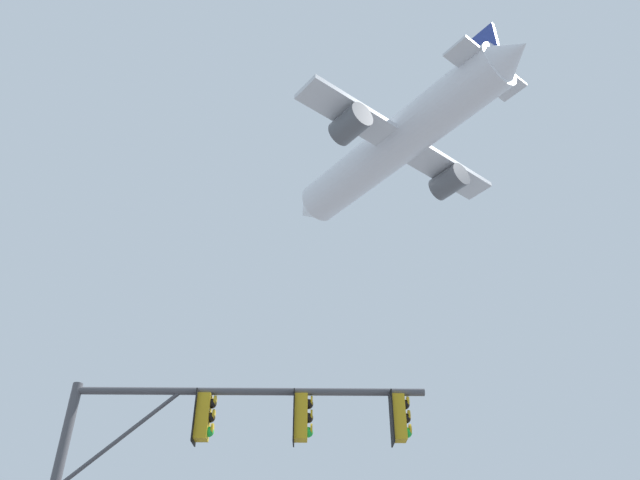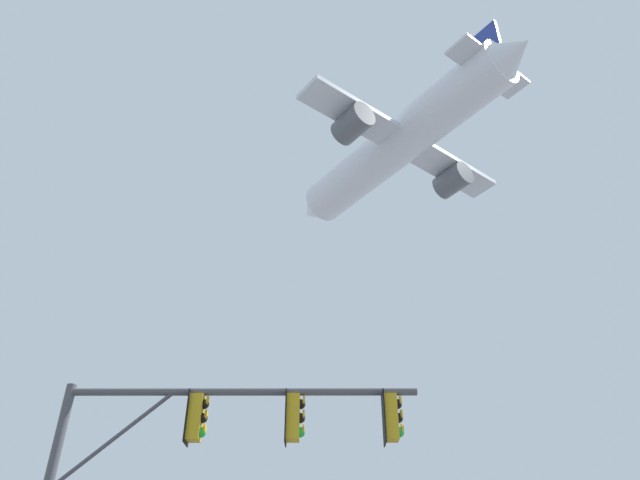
{
  "view_description": "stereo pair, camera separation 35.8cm",
  "coord_description": "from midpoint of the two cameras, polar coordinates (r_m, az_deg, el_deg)",
  "views": [
    {
      "loc": [
        -0.47,
        -5.05,
        1.6
      ],
      "look_at": [
        1.04,
        15.9,
        15.53
      ],
      "focal_mm": 33.24,
      "sensor_mm": 36.0,
      "label": 1
    },
    {
      "loc": [
        -0.11,
        -5.07,
        1.6
      ],
      "look_at": [
        1.04,
        15.9,
        15.53
      ],
      "focal_mm": 33.24,
      "sensor_mm": 36.0,
      "label": 2
    }
  ],
  "objects": [
    {
      "name": "signal_pole_near",
      "position": [
        12.31,
        -11.14,
        -19.01
      ],
      "size": [
        7.17,
        0.69,
        5.83
      ],
      "color": "#4C4C51",
      "rests_on": "ground"
    },
    {
      "name": "airplane",
      "position": [
        47.89,
        7.12,
        9.13
      ],
      "size": [
        17.27,
        22.2,
        6.76
      ],
      "color": "white"
    }
  ]
}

